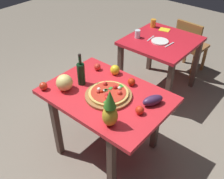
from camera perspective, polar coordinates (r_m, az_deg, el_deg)
ground_plane at (r=2.94m, az=-1.00°, el=-12.94°), size 10.00×10.00×0.00m
display_table at (r=2.47m, az=-1.17°, el=-2.85°), size 1.17×0.83×0.77m
background_table at (r=3.51m, az=10.73°, el=9.05°), size 0.85×0.89×0.77m
dining_chair at (r=4.09m, az=16.85°, el=9.55°), size 0.43×0.43×0.85m
pizza_board at (r=2.37m, az=-0.78°, el=-1.28°), size 0.43×0.43×0.02m
pizza at (r=2.36m, az=-0.77°, el=-0.73°), size 0.37×0.37×0.06m
wine_bottle at (r=2.49m, az=-6.87°, el=3.59°), size 0.08×0.08×0.33m
pineapple_left at (r=2.00m, az=-0.46°, el=-4.59°), size 0.13×0.13×0.34m
melon at (r=2.46m, az=-10.50°, el=1.51°), size 0.16×0.16×0.16m
bell_pepper at (r=2.66m, az=0.67°, el=4.36°), size 0.10×0.10×0.11m
eggplant at (r=2.29m, az=9.01°, el=-2.37°), size 0.17×0.22×0.09m
tomato_beside_pepper at (r=2.19m, az=6.15°, el=-4.58°), size 0.08×0.08×0.08m
tomato_at_corner at (r=2.53m, az=-14.96°, el=0.73°), size 0.08×0.08×0.08m
tomato_near_board at (r=2.51m, az=4.34°, el=1.70°), size 0.08×0.08×0.08m
tomato_by_bottle at (r=2.74m, az=-3.28°, el=5.03°), size 0.07×0.07×0.07m
drinking_glass_juice at (r=3.79m, az=9.11°, el=14.30°), size 0.07×0.07×0.11m
drinking_glass_water at (r=3.44m, az=5.67°, el=12.15°), size 0.07×0.07×0.10m
dinner_plate at (r=3.39m, az=10.55°, el=10.46°), size 0.22×0.22×0.02m
fork_utensil at (r=3.45m, az=8.54°, el=11.12°), size 0.03×0.18×0.01m
knife_utensil at (r=3.33m, az=12.61°, el=9.65°), size 0.03×0.18×0.01m
napkin_folded at (r=3.74m, az=11.55°, el=12.84°), size 0.17×0.15×0.01m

